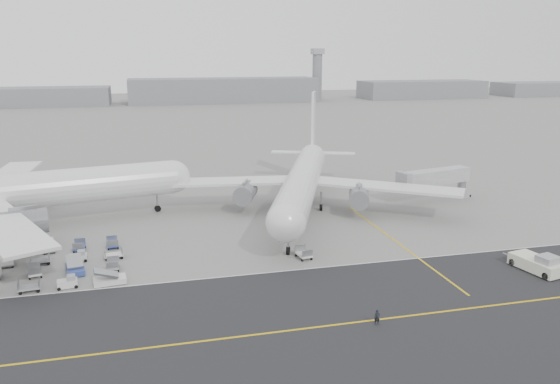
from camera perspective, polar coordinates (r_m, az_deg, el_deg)
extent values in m
plane|color=gray|center=(74.11, -7.79, -8.30)|extent=(700.00, 700.00, 0.00)
cube|color=#27272A|center=(58.77, -0.75, -14.49)|extent=(220.00, 32.00, 0.02)
cube|color=gold|center=(58.76, -0.75, -14.47)|extent=(220.00, 0.30, 0.01)
cube|color=silver|center=(72.72, -3.63, -8.62)|extent=(220.00, 0.25, 0.01)
cube|color=gold|center=(86.60, 12.03, -5.10)|extent=(0.30, 40.00, 0.01)
cylinder|color=gray|center=(350.13, 3.90, 11.92)|extent=(6.00, 6.00, 28.00)
cube|color=#A2A2A7|center=(349.84, 3.94, 14.46)|extent=(7.00, 7.00, 3.50)
cylinder|color=white|center=(99.53, -26.10, 0.02)|extent=(53.54, 16.29, 6.12)
sphere|color=white|center=(102.27, -11.06, 1.58)|extent=(5.99, 5.99, 5.99)
cube|color=white|center=(84.17, -26.99, -3.03)|extent=(18.32, 29.28, 0.45)
cube|color=white|center=(115.48, -26.65, 1.37)|extent=(7.97, 29.57, 0.45)
cylinder|color=slate|center=(89.35, -25.15, -2.90)|extent=(7.12, 4.98, 3.79)
cylinder|color=slate|center=(110.80, -25.26, 0.22)|extent=(7.12, 4.98, 3.79)
cylinder|color=black|center=(102.95, -12.66, -1.69)|extent=(1.23, 0.71, 1.15)
cylinder|color=black|center=(97.50, -26.89, -3.83)|extent=(1.23, 0.71, 1.15)
cylinder|color=black|center=(104.55, -26.81, -2.67)|extent=(1.23, 0.71, 1.15)
cylinder|color=gray|center=(102.53, -12.71, -0.82)|extent=(0.36, 0.36, 3.21)
cylinder|color=white|center=(98.52, 2.33, 1.08)|extent=(23.30, 48.02, 5.66)
sphere|color=white|center=(74.83, 0.60, -3.21)|extent=(5.55, 5.55, 5.55)
cone|color=white|center=(123.71, 3.43, 3.99)|extent=(8.26, 10.83, 5.09)
cube|color=white|center=(123.15, 3.50, 7.62)|extent=(2.45, 5.23, 12.04)
cube|color=white|center=(125.01, 1.18, 4.18)|extent=(9.40, 5.82, 0.25)
cube|color=white|center=(124.33, 5.75, 4.06)|extent=(9.40, 5.82, 0.25)
cube|color=white|center=(102.21, -5.96, 1.09)|extent=(27.64, 9.47, 0.45)
cube|color=white|center=(99.69, 10.95, 0.56)|extent=(25.56, 20.61, 0.45)
cylinder|color=slate|center=(99.28, -3.64, -0.10)|extent=(5.47, 6.89, 3.51)
cylinder|color=slate|center=(97.51, 8.25, -0.49)|extent=(5.47, 6.89, 3.51)
cylinder|color=black|center=(79.34, 0.85, -6.13)|extent=(0.91, 1.32, 1.23)
cylinder|color=black|center=(101.90, 0.49, -1.47)|extent=(0.91, 1.32, 1.23)
cylinder|color=black|center=(101.33, 4.30, -1.61)|extent=(0.91, 1.32, 1.23)
cylinder|color=gray|center=(78.84, 0.86, -5.12)|extent=(0.36, 0.36, 2.97)
cube|color=silver|center=(81.20, 25.27, -6.83)|extent=(4.65, 7.46, 1.57)
cube|color=#A2A2A7|center=(79.91, 26.21, -6.37)|extent=(2.85, 2.68, 1.01)
cylinder|color=gray|center=(83.87, 23.02, -6.22)|extent=(0.75, 2.89, 0.18)
cylinder|color=black|center=(78.74, 26.04, -7.91)|extent=(0.64, 1.07, 1.01)
cylinder|color=black|center=(81.89, 23.14, -6.76)|extent=(0.64, 1.07, 1.01)
cylinder|color=black|center=(84.00, 24.47, -6.38)|extent=(0.64, 1.07, 1.01)
cylinder|color=gray|center=(116.56, 18.44, 0.56)|extent=(1.69, 1.69, 4.23)
cube|color=#A2A2A7|center=(116.97, 18.37, -0.27)|extent=(3.29, 3.29, 0.74)
cube|color=silver|center=(110.92, 15.84, 1.54)|extent=(16.11, 6.40, 2.75)
cube|color=#A2A2A7|center=(106.01, 12.79, 1.16)|extent=(1.99, 3.58, 3.17)
cylinder|color=black|center=(118.57, 18.38, -0.10)|extent=(0.45, 0.69, 0.63)
imported|color=black|center=(60.87, 10.11, -12.75)|extent=(0.70, 0.55, 1.70)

